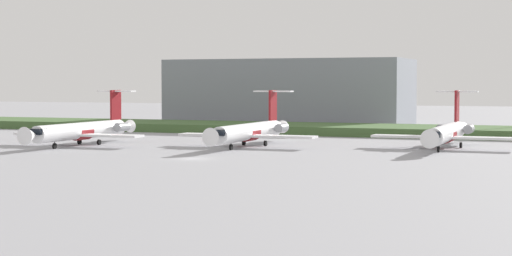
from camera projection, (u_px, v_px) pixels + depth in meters
ground_plane at (270, 144)px, 142.86m from camera, size 500.00×500.00×0.00m
grass_berm at (325, 129)px, 172.61m from camera, size 320.00×20.00×1.75m
regional_jet_second at (83, 130)px, 139.35m from camera, size 22.81×31.00×9.00m
regional_jet_third at (250, 131)px, 136.91m from camera, size 22.81×31.00×9.00m
regional_jet_fourth at (447, 132)px, 132.76m from camera, size 22.81×31.00×9.00m
distant_hangar at (289, 93)px, 203.54m from camera, size 56.73×22.88×15.79m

